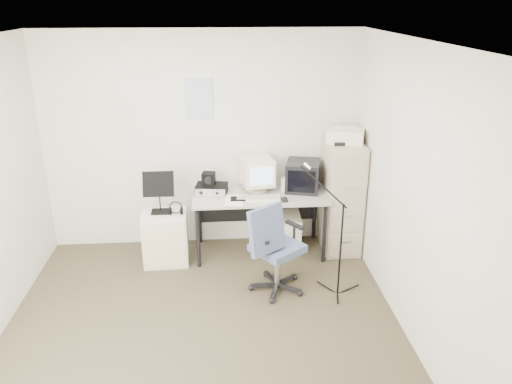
{
  "coord_description": "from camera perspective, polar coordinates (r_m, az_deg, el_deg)",
  "views": [
    {
      "loc": [
        0.18,
        -3.76,
        2.81
      ],
      "look_at": [
        0.55,
        0.95,
        0.95
      ],
      "focal_mm": 35.0,
      "sensor_mm": 36.0,
      "label": 1
    }
  ],
  "objects": [
    {
      "name": "mouse",
      "position": [
        5.43,
        3.27,
        -0.88
      ],
      "size": [
        0.07,
        0.11,
        0.03
      ],
      "primitive_type": "cube",
      "rotation": [
        0.0,
        0.0,
        0.09
      ],
      "color": "black",
      "rests_on": "desk"
    },
    {
      "name": "floor",
      "position": [
        4.7,
        -6.02,
        -15.43
      ],
      "size": [
        3.6,
        3.6,
        0.01
      ],
      "primitive_type": "cube",
      "color": "#423C25",
      "rests_on": "ground"
    },
    {
      "name": "radio_receiver",
      "position": [
        5.66,
        -5.1,
        0.36
      ],
      "size": [
        0.38,
        0.29,
        0.1
      ],
      "primitive_type": "cube",
      "rotation": [
        0.0,
        0.0,
        -0.14
      ],
      "color": "black",
      "rests_on": "desk"
    },
    {
      "name": "wall_front",
      "position": [
        2.51,
        -8.04,
        -17.12
      ],
      "size": [
        3.6,
        0.02,
        2.5
      ],
      "primitive_type": "cube",
      "color": "silver",
      "rests_on": "ground"
    },
    {
      "name": "filing_cabinet",
      "position": [
        5.84,
        9.72,
        -0.56
      ],
      "size": [
        0.4,
        0.6,
        1.3
      ],
      "primitive_type": "cube",
      "color": "#BEB094",
      "rests_on": "floor"
    },
    {
      "name": "ceiling",
      "position": [
        3.78,
        -7.54,
        16.62
      ],
      "size": [
        3.6,
        3.6,
        0.01
      ],
      "primitive_type": "cube",
      "color": "white",
      "rests_on": "ground"
    },
    {
      "name": "mic_stand",
      "position": [
        4.91,
        9.74,
        -5.03
      ],
      "size": [
        0.03,
        0.03,
        1.29
      ],
      "primitive_type": "cylinder",
      "rotation": [
        0.0,
        0.0,
        2.39
      ],
      "color": "black",
      "rests_on": "floor"
    },
    {
      "name": "printer",
      "position": [
        5.61,
        10.19,
        6.34
      ],
      "size": [
        0.47,
        0.39,
        0.15
      ],
      "primitive_type": "cube",
      "rotation": [
        0.0,
        0.0,
        -0.33
      ],
      "color": "white",
      "rests_on": "filing_cabinet"
    },
    {
      "name": "radio_speaker",
      "position": [
        5.64,
        -5.45,
        1.56
      ],
      "size": [
        0.16,
        0.15,
        0.14
      ],
      "primitive_type": "cube",
      "rotation": [
        0.0,
        0.0,
        -0.2
      ],
      "color": "black",
      "rests_on": "radio_receiver"
    },
    {
      "name": "crt_tv",
      "position": [
        5.72,
        5.38,
        1.86
      ],
      "size": [
        0.45,
        0.47,
        0.34
      ],
      "primitive_type": "cube",
      "rotation": [
        0.0,
        0.0,
        -0.25
      ],
      "color": "black",
      "rests_on": "desk"
    },
    {
      "name": "desk_speaker",
      "position": [
        5.71,
        3.38,
        0.92
      ],
      "size": [
        0.11,
        0.11,
        0.15
      ],
      "primitive_type": "cube",
      "rotation": [
        0.0,
        0.0,
        -0.41
      ],
      "color": "beige",
      "rests_on": "desk"
    },
    {
      "name": "side_cart",
      "position": [
        5.67,
        -10.3,
        -5.17
      ],
      "size": [
        0.5,
        0.41,
        0.6
      ],
      "primitive_type": "cube",
      "rotation": [
        0.0,
        0.0,
        0.04
      ],
      "color": "silver",
      "rests_on": "floor"
    },
    {
      "name": "crt_monitor",
      "position": [
        5.68,
        0.14,
        2.02
      ],
      "size": [
        0.4,
        0.41,
        0.38
      ],
      "primitive_type": "cube",
      "rotation": [
        0.0,
        0.0,
        0.18
      ],
      "color": "white",
      "rests_on": "desk"
    },
    {
      "name": "music_stand",
      "position": [
        5.47,
        -11.01,
        0.03
      ],
      "size": [
        0.37,
        0.28,
        0.48
      ],
      "primitive_type": "cube",
      "rotation": [
        0.0,
        0.0,
        -0.34
      ],
      "color": "black",
      "rests_on": "side_cart"
    },
    {
      "name": "keyboard",
      "position": [
        5.46,
        0.17,
        -0.76
      ],
      "size": [
        0.5,
        0.21,
        0.03
      ],
      "primitive_type": "cube",
      "rotation": [
        0.0,
        0.0,
        -0.08
      ],
      "color": "white",
      "rests_on": "desk"
    },
    {
      "name": "headphones",
      "position": [
        5.47,
        -9.15,
        -2.05
      ],
      "size": [
        0.21,
        0.21,
        0.03
      ],
      "primitive_type": "torus",
      "rotation": [
        0.0,
        0.0,
        -0.44
      ],
      "color": "black",
      "rests_on": "side_cart"
    },
    {
      "name": "wall_right",
      "position": [
        4.38,
        17.54,
        -0.42
      ],
      "size": [
        0.02,
        3.6,
        2.5
      ],
      "primitive_type": "cube",
      "color": "silver",
      "rests_on": "ground"
    },
    {
      "name": "pc_tower",
      "position": [
        5.96,
        4.05,
        -4.44
      ],
      "size": [
        0.22,
        0.46,
        0.42
      ],
      "primitive_type": "cube",
      "rotation": [
        0.0,
        0.0,
        -0.05
      ],
      "color": "white",
      "rests_on": "floor"
    },
    {
      "name": "wall_back",
      "position": [
        5.78,
        -6.13,
        5.7
      ],
      "size": [
        3.6,
        0.02,
        2.5
      ],
      "primitive_type": "cube",
      "color": "silver",
      "rests_on": "ground"
    },
    {
      "name": "wall_calendar",
      "position": [
        5.65,
        -6.54,
        10.54
      ],
      "size": [
        0.3,
        0.02,
        0.44
      ],
      "primitive_type": "cube",
      "color": "white",
      "rests_on": "wall_back"
    },
    {
      "name": "papers",
      "position": [
        5.44,
        -2.47,
        -0.92
      ],
      "size": [
        0.22,
        0.29,
        0.02
      ],
      "primitive_type": "cube",
      "rotation": [
        0.0,
        0.0,
        -0.07
      ],
      "color": "white",
      "rests_on": "desk"
    },
    {
      "name": "desk",
      "position": [
        5.77,
        0.41,
        -3.57
      ],
      "size": [
        1.5,
        0.7,
        0.73
      ],
      "primitive_type": "cube",
      "color": "#9B9D8F",
      "rests_on": "floor"
    },
    {
      "name": "office_chair",
      "position": [
        4.99,
        2.46,
        -6.22
      ],
      "size": [
        0.8,
        0.8,
        0.98
      ],
      "primitive_type": "cube",
      "rotation": [
        0.0,
        0.0,
        0.65
      ],
      "color": "slate",
      "rests_on": "floor"
    }
  ]
}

